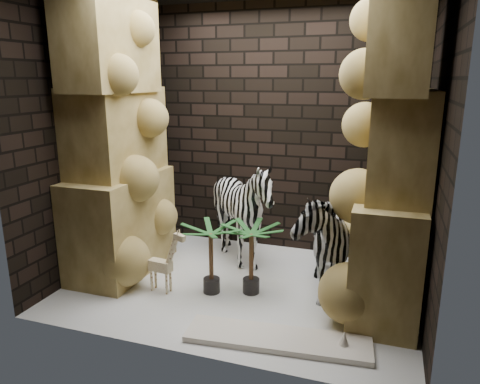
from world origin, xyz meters
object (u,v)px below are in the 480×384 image
(zebra_right, at_px, (318,229))
(zebra_left, at_px, (243,217))
(giraffe_toy, at_px, (160,259))
(surfboard, at_px, (277,339))
(palm_back, at_px, (211,259))
(palm_front, at_px, (251,259))

(zebra_right, xyz_separation_m, zebra_left, (-0.92, 0.42, -0.09))
(zebra_left, distance_m, giraffe_toy, 1.11)
(giraffe_toy, distance_m, surfboard, 1.48)
(zebra_right, bearing_deg, palm_back, -174.00)
(giraffe_toy, distance_m, palm_back, 0.52)
(giraffe_toy, xyz_separation_m, palm_front, (0.88, 0.26, 0.01))
(zebra_left, relative_size, surfboard, 0.83)
(palm_back, bearing_deg, palm_front, 17.25)
(zebra_right, height_order, giraffe_toy, zebra_right)
(palm_back, relative_size, surfboard, 0.48)
(zebra_right, distance_m, zebra_left, 1.02)
(palm_front, bearing_deg, palm_back, -162.75)
(zebra_right, relative_size, zebra_left, 1.06)
(giraffe_toy, xyz_separation_m, palm_back, (0.50, 0.14, 0.01))
(zebra_left, xyz_separation_m, palm_back, (-0.08, -0.79, -0.21))
(zebra_left, height_order, palm_back, zebra_left)
(giraffe_toy, height_order, palm_front, palm_front)
(zebra_right, distance_m, giraffe_toy, 1.62)
(surfboard, bearing_deg, palm_back, 137.23)
(zebra_right, relative_size, palm_front, 1.84)
(palm_front, bearing_deg, zebra_right, 22.14)
(giraffe_toy, bearing_deg, palm_front, 22.59)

